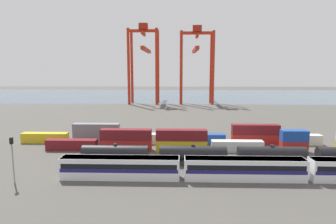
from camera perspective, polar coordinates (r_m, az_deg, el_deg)
The scene contains 23 objects.
ground_plane at distance 112.64m, azimuth 4.26°, elevation -1.48°, with size 420.00×420.00×0.00m, color #4C4944.
harbour_water at distance 215.58m, azimuth 3.08°, elevation 3.30°, with size 400.00×110.00×0.01m, color #475B6B.
passenger_train at distance 53.87m, azimuth 14.74°, elevation -10.54°, with size 65.17×3.14×3.90m.
freight_tank_row at distance 61.26m, azimuth 12.42°, elevation -8.30°, with size 61.39×2.76×4.22m.
signal_mast at distance 56.24m, azimuth -28.18°, elevation -7.26°, with size 0.36×0.60×8.00m.
shipping_container_0 at distance 74.28m, azimuth -18.31°, elevation -6.10°, with size 12.10×2.44×2.60m, color maroon.
shipping_container_1 at distance 70.88m, azimuth -8.16°, elevation -6.44°, with size 12.10×2.44×2.60m, color #AD211C.
shipping_container_2 at distance 70.26m, azimuth -8.21°, elevation -4.39°, with size 12.10×2.44×2.60m, color maroon.
shipping_container_3 at distance 69.85m, azimuth 2.65°, elevation -6.59°, with size 12.10×2.44×2.60m, color gold.
shipping_container_4 at distance 69.22m, azimuth 2.66°, elevation -4.51°, with size 12.10×2.44×2.60m, color maroon.
shipping_container_5 at distance 71.30m, azimuth 13.39°, elevation -6.50°, with size 12.10×2.44×2.60m, color silver.
shipping_container_6 at distance 75.08m, azimuth 23.37°, elevation -6.22°, with size 6.04×2.44×2.60m, color #AD211C.
shipping_container_7 at distance 74.49m, azimuth 23.49°, elevation -4.28°, with size 6.04×2.44×2.60m, color #1C4299.
shipping_container_10 at distance 84.14m, azimuth -22.93°, elevation -4.66°, with size 12.10×2.44×2.60m, color gold.
shipping_container_11 at distance 79.40m, azimuth -13.78°, elevation -4.98°, with size 12.10×2.44×2.60m, color slate.
shipping_container_12 at distance 78.84m, azimuth -13.85°, elevation -3.14°, with size 12.10×2.44×2.60m, color slate.
shipping_container_13 at distance 76.88m, azimuth -3.75°, elevation -5.19°, with size 12.10×2.44×2.60m, color silver.
shipping_container_14 at distance 76.81m, azimuth 6.62°, elevation -5.24°, with size 12.10×2.44×2.60m, color #1C4299.
shipping_container_15 at distance 79.20m, azimuth 16.69°, elevation -5.13°, with size 12.10×2.44×2.60m, color #AD211C.
shipping_container_16 at distance 78.64m, azimuth 16.77°, elevation -3.29°, with size 12.10×2.44×2.60m, color maroon.
shipping_container_17 at distance 83.83m, azimuth 25.90°, elevation -4.89°, with size 6.04×2.44×2.60m, color silver.
gantry_crane_west at distance 168.59m, azimuth -4.65°, elevation 10.93°, with size 16.74×41.46×44.02m.
gantry_crane_central at distance 167.58m, azimuth 5.57°, elevation 10.75°, with size 18.77×38.69×42.75m.
Camera 1 is at (-4.95, -70.84, 19.45)m, focal length 31.12 mm.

